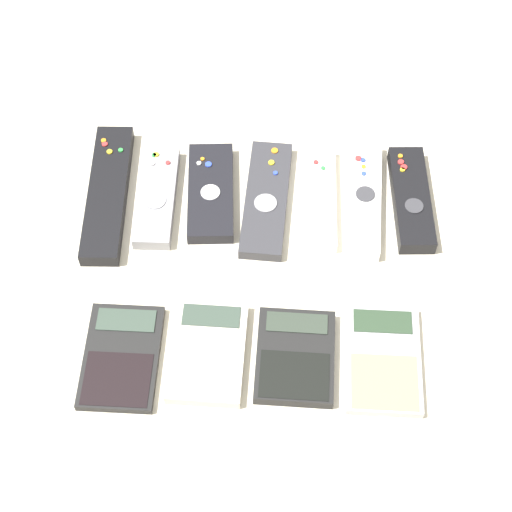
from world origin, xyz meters
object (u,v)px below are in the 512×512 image
at_px(remote_3, 266,199).
at_px(calculator_0, 122,357).
at_px(remote_6, 411,199).
at_px(remote_0, 108,193).
at_px(remote_5, 365,199).
at_px(calculator_1, 208,352).
at_px(calculator_2, 295,357).
at_px(calculator_3, 383,359).
at_px(remote_4, 318,198).
at_px(remote_2, 211,192).
at_px(remote_1, 157,197).

relative_size(remote_3, calculator_0, 1.36).
bearing_deg(remote_6, remote_0, 178.13).
xyz_separation_m(remote_5, calculator_1, (-0.19, -0.23, -0.00)).
xyz_separation_m(calculator_2, calculator_3, (0.10, 0.00, -0.00)).
xyz_separation_m(remote_3, remote_4, (0.07, 0.00, 0.00)).
xyz_separation_m(calculator_1, calculator_3, (0.20, -0.00, -0.00)).
bearing_deg(calculator_1, remote_4, 62.64).
relative_size(calculator_1, calculator_2, 1.09).
bearing_deg(remote_2, calculator_0, -113.35).
bearing_deg(remote_3, calculator_0, -121.03).
bearing_deg(remote_3, calculator_3, -54.27).
height_order(remote_6, calculator_1, remote_6).
height_order(calculator_0, calculator_2, calculator_2).
distance_m(remote_1, remote_5, 0.27).
height_order(remote_2, calculator_0, remote_2).
distance_m(remote_5, calculator_1, 0.30).
xyz_separation_m(remote_3, remote_5, (0.13, 0.00, 0.00)).
height_order(remote_4, remote_6, remote_6).
bearing_deg(remote_5, calculator_0, -137.31).
bearing_deg(remote_2, remote_3, -9.41).
bearing_deg(calculator_0, remote_5, 40.43).
relative_size(remote_6, calculator_1, 1.22).
xyz_separation_m(calculator_0, calculator_2, (0.20, 0.01, 0.00)).
distance_m(calculator_1, calculator_2, 0.10).
height_order(remote_6, calculator_0, remote_6).
relative_size(calculator_0, calculator_1, 1.02).
relative_size(calculator_0, calculator_3, 0.98).
height_order(remote_3, remote_5, remote_5).
bearing_deg(calculator_0, calculator_2, 2.87).
relative_size(remote_5, remote_6, 1.14).
height_order(remote_0, remote_6, same).
height_order(remote_4, calculator_0, remote_4).
relative_size(remote_4, calculator_0, 1.19).
xyz_separation_m(remote_4, calculator_2, (-0.03, -0.23, -0.00)).
relative_size(remote_1, remote_5, 0.85).
bearing_deg(calculator_2, remote_3, 101.91).
bearing_deg(calculator_3, calculator_1, -179.34).
height_order(remote_3, calculator_1, remote_3).
bearing_deg(calculator_3, remote_1, 142.75).
bearing_deg(remote_2, calculator_3, -50.69).
relative_size(remote_1, remote_6, 0.97).
xyz_separation_m(remote_2, calculator_2, (0.11, -0.23, -0.00)).
xyz_separation_m(remote_2, calculator_0, (-0.09, -0.24, -0.00)).
bearing_deg(remote_1, remote_2, 7.51).
xyz_separation_m(remote_2, calculator_3, (0.21, -0.23, -0.00)).
distance_m(remote_0, calculator_1, 0.27).
distance_m(remote_5, calculator_0, 0.37).
xyz_separation_m(remote_4, remote_5, (0.06, 0.00, 0.00)).
distance_m(remote_2, remote_4, 0.14).
bearing_deg(remote_2, calculator_1, -90.39).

